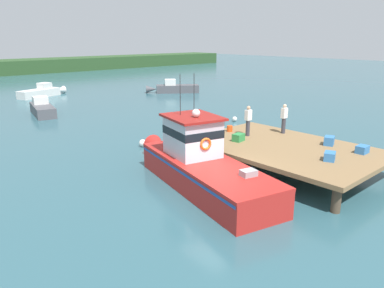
{
  "coord_description": "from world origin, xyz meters",
  "views": [
    {
      "loc": [
        -10.4,
        -9.93,
        6.33
      ],
      "look_at": [
        1.2,
        2.79,
        1.4
      ],
      "focal_mm": 35.0,
      "sensor_mm": 36.0,
      "label": 1
    }
  ],
  "objects_px": {
    "crate_single_far": "(330,156)",
    "deckhand_by_the_boat": "(248,120)",
    "main_fishing_boat": "(200,163)",
    "moored_boat_near_channel": "(42,92)",
    "mooring_buoy_outer": "(235,119)",
    "crate_stack_near_edge": "(362,149)",
    "mooring_buoy_channel_marker": "(143,143)",
    "bait_bucket": "(230,129)",
    "deckhand_further_back": "(284,118)",
    "moored_boat_outer_mooring": "(174,88)",
    "moored_boat_mid_harbor": "(42,108)",
    "crate_single_by_cleat": "(238,137)",
    "crate_stack_mid_dock": "(329,141)"
  },
  "relations": [
    {
      "from": "crate_single_far",
      "to": "deckhand_by_the_boat",
      "type": "height_order",
      "value": "deckhand_by_the_boat"
    },
    {
      "from": "main_fishing_boat",
      "to": "moored_boat_near_channel",
      "type": "relative_size",
      "value": 1.7
    },
    {
      "from": "crate_single_far",
      "to": "mooring_buoy_outer",
      "type": "height_order",
      "value": "crate_single_far"
    },
    {
      "from": "crate_single_far",
      "to": "crate_stack_near_edge",
      "type": "bearing_deg",
      "value": -12.98
    },
    {
      "from": "crate_stack_near_edge",
      "to": "mooring_buoy_channel_marker",
      "type": "relative_size",
      "value": 1.33
    },
    {
      "from": "crate_single_far",
      "to": "mooring_buoy_channel_marker",
      "type": "xyz_separation_m",
      "value": [
        -2.41,
        10.56,
        -1.16
      ]
    },
    {
      "from": "crate_stack_near_edge",
      "to": "bait_bucket",
      "type": "relative_size",
      "value": 1.76
    },
    {
      "from": "deckhand_further_back",
      "to": "mooring_buoy_channel_marker",
      "type": "xyz_separation_m",
      "value": [
        -4.96,
        6.44,
        -1.83
      ]
    },
    {
      "from": "moored_boat_outer_mooring",
      "to": "deckhand_by_the_boat",
      "type": "bearing_deg",
      "value": -120.57
    },
    {
      "from": "main_fishing_boat",
      "to": "moored_boat_mid_harbor",
      "type": "xyz_separation_m",
      "value": [
        0.97,
        20.54,
        -0.5
      ]
    },
    {
      "from": "crate_single_far",
      "to": "moored_boat_outer_mooring",
      "type": "xyz_separation_m",
      "value": [
        13.49,
        26.81,
        -0.85
      ]
    },
    {
      "from": "mooring_buoy_outer",
      "to": "deckhand_further_back",
      "type": "bearing_deg",
      "value": -120.75
    },
    {
      "from": "crate_stack_near_edge",
      "to": "crate_single_by_cleat",
      "type": "bearing_deg",
      "value": 116.67
    },
    {
      "from": "main_fishing_boat",
      "to": "mooring_buoy_outer",
      "type": "height_order",
      "value": "main_fishing_boat"
    },
    {
      "from": "mooring_buoy_channel_marker",
      "to": "crate_single_by_cleat",
      "type": "bearing_deg",
      "value": -72.1
    },
    {
      "from": "crate_stack_mid_dock",
      "to": "moored_boat_mid_harbor",
      "type": "bearing_deg",
      "value": 102.75
    },
    {
      "from": "crate_stack_near_edge",
      "to": "mooring_buoy_outer",
      "type": "height_order",
      "value": "crate_stack_near_edge"
    },
    {
      "from": "crate_stack_mid_dock",
      "to": "deckhand_further_back",
      "type": "bearing_deg",
      "value": 83.83
    },
    {
      "from": "moored_boat_near_channel",
      "to": "moored_boat_mid_harbor",
      "type": "height_order",
      "value": "moored_boat_near_channel"
    },
    {
      "from": "crate_stack_mid_dock",
      "to": "deckhand_by_the_boat",
      "type": "bearing_deg",
      "value": 112.23
    },
    {
      "from": "deckhand_by_the_boat",
      "to": "deckhand_further_back",
      "type": "relative_size",
      "value": 1.0
    },
    {
      "from": "crate_stack_mid_dock",
      "to": "moored_boat_near_channel",
      "type": "distance_m",
      "value": 33.1
    },
    {
      "from": "crate_single_by_cleat",
      "to": "moored_boat_mid_harbor",
      "type": "xyz_separation_m",
      "value": [
        -2.5,
        19.76,
        -0.89
      ]
    },
    {
      "from": "crate_stack_near_edge",
      "to": "moored_boat_outer_mooring",
      "type": "height_order",
      "value": "moored_boat_outer_mooring"
    },
    {
      "from": "deckhand_by_the_boat",
      "to": "deckhand_further_back",
      "type": "xyz_separation_m",
      "value": [
        1.89,
        -0.97,
        0.0
      ]
    },
    {
      "from": "crate_stack_mid_dock",
      "to": "mooring_buoy_outer",
      "type": "height_order",
      "value": "crate_stack_mid_dock"
    },
    {
      "from": "crate_single_far",
      "to": "crate_stack_mid_dock",
      "type": "distance_m",
      "value": 2.55
    },
    {
      "from": "crate_stack_mid_dock",
      "to": "bait_bucket",
      "type": "distance_m",
      "value": 5.38
    },
    {
      "from": "deckhand_further_back",
      "to": "moored_boat_mid_harbor",
      "type": "relative_size",
      "value": 0.28
    },
    {
      "from": "bait_bucket",
      "to": "moored_boat_near_channel",
      "type": "relative_size",
      "value": 0.06
    },
    {
      "from": "deckhand_by_the_boat",
      "to": "mooring_buoy_outer",
      "type": "distance_m",
      "value": 9.17
    },
    {
      "from": "crate_stack_mid_dock",
      "to": "moored_boat_outer_mooring",
      "type": "height_order",
      "value": "crate_stack_mid_dock"
    },
    {
      "from": "bait_bucket",
      "to": "mooring_buoy_channel_marker",
      "type": "height_order",
      "value": "bait_bucket"
    },
    {
      "from": "moored_boat_outer_mooring",
      "to": "crate_single_by_cleat",
      "type": "bearing_deg",
      "value": -122.39
    },
    {
      "from": "crate_single_by_cleat",
      "to": "crate_single_far",
      "type": "bearing_deg",
      "value": -83.69
    },
    {
      "from": "main_fishing_boat",
      "to": "crate_stack_near_edge",
      "type": "relative_size",
      "value": 16.59
    },
    {
      "from": "crate_single_far",
      "to": "moored_boat_mid_harbor",
      "type": "distance_m",
      "value": 24.68
    },
    {
      "from": "crate_stack_near_edge",
      "to": "deckhand_by_the_boat",
      "type": "relative_size",
      "value": 0.37
    },
    {
      "from": "bait_bucket",
      "to": "deckhand_further_back",
      "type": "height_order",
      "value": "deckhand_further_back"
    },
    {
      "from": "main_fishing_boat",
      "to": "deckhand_further_back",
      "type": "relative_size",
      "value": 6.11
    },
    {
      "from": "crate_stack_near_edge",
      "to": "deckhand_further_back",
      "type": "xyz_separation_m",
      "value": [
        0.46,
        4.6,
        0.68
      ]
    },
    {
      "from": "crate_stack_mid_dock",
      "to": "moored_boat_outer_mooring",
      "type": "relative_size",
      "value": 0.1
    },
    {
      "from": "moored_boat_outer_mooring",
      "to": "mooring_buoy_outer",
      "type": "distance_m",
      "value": 16.65
    },
    {
      "from": "main_fishing_boat",
      "to": "moored_boat_near_channel",
      "type": "height_order",
      "value": "main_fishing_boat"
    },
    {
      "from": "deckhand_by_the_boat",
      "to": "moored_boat_near_channel",
      "type": "bearing_deg",
      "value": 89.7
    },
    {
      "from": "crate_stack_mid_dock",
      "to": "bait_bucket",
      "type": "xyz_separation_m",
      "value": [
        -1.59,
        5.14,
        -0.04
      ]
    },
    {
      "from": "moored_boat_mid_harbor",
      "to": "mooring_buoy_channel_marker",
      "type": "bearing_deg",
      "value": -87.46
    },
    {
      "from": "bait_bucket",
      "to": "mooring_buoy_channel_marker",
      "type": "distance_m",
      "value": 5.3
    },
    {
      "from": "main_fishing_boat",
      "to": "crate_stack_mid_dock",
      "type": "height_order",
      "value": "main_fishing_boat"
    },
    {
      "from": "crate_stack_near_edge",
      "to": "crate_stack_mid_dock",
      "type": "height_order",
      "value": "crate_stack_mid_dock"
    }
  ]
}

